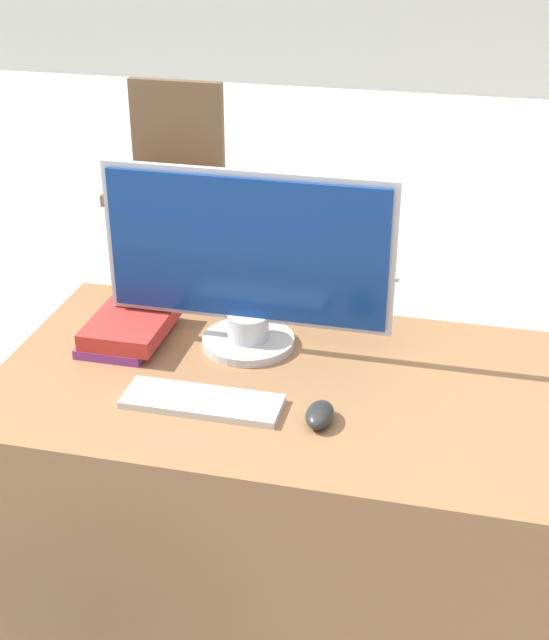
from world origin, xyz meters
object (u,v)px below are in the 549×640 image
Objects in this scene: book_stack at (130,327)px; far_chair at (170,170)px; mouse at (320,415)px; keyboard at (202,402)px; monitor at (247,262)px.

book_stack is 0.29× the size of far_chair.
mouse is at bearing -25.95° from book_stack.
keyboard is 2.36m from far_chair.
monitor reaches higher than book_stack.
mouse is at bearing -1.78° from keyboard.
monitor is 0.41m from mouse.
keyboard is 0.38× the size of far_chair.
monitor is at bearing -81.88° from far_chair.
book_stack is 2.06m from far_chair.
keyboard is at bearing -43.15° from book_stack.
monitor is 0.76× the size of far_chair.
far_chair reaches higher than mouse.
far_chair is (-0.88, 1.92, -0.45)m from monitor.
monitor is 7.01× the size of mouse.
keyboard is 0.25m from mouse.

